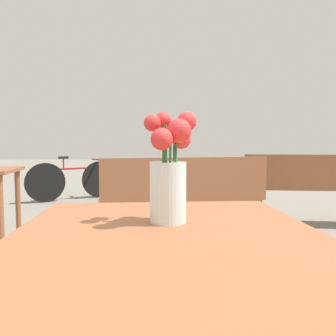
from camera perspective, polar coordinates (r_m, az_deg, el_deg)
table_front at (r=0.86m, az=-0.03°, el=-18.53°), size 0.81×0.93×0.75m
flower_vase at (r=0.93m, az=0.25°, el=-1.58°), size 0.15×0.15×0.32m
bench_near at (r=3.09m, az=2.93°, el=-5.33°), size 1.62×0.68×0.85m
bench_middle at (r=4.26m, az=24.28°, el=-3.00°), size 1.72×0.59×0.85m
bicycle at (r=5.95m, az=-16.06°, el=-2.01°), size 1.41×0.84×0.76m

